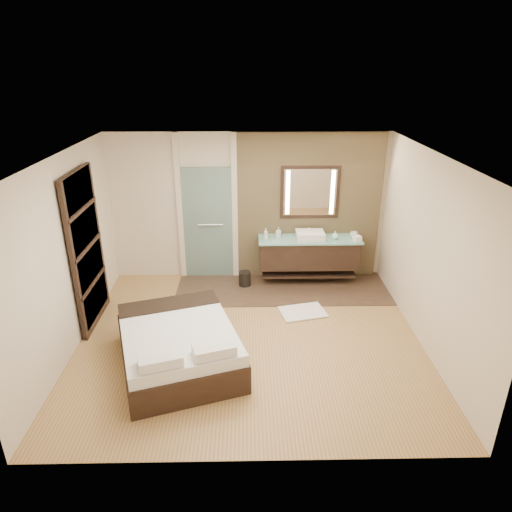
{
  "coord_description": "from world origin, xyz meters",
  "views": [
    {
      "loc": [
        -0.02,
        -5.75,
        3.81
      ],
      "look_at": [
        0.1,
        0.6,
        1.09
      ],
      "focal_mm": 32.0,
      "sensor_mm": 36.0,
      "label": 1
    }
  ],
  "objects_px": {
    "mirror_unit": "(310,192)",
    "waste_bin": "(245,279)",
    "vanity": "(309,253)",
    "bed": "(179,346)"
  },
  "relations": [
    {
      "from": "vanity",
      "to": "waste_bin",
      "type": "xyz_separation_m",
      "value": [
        -1.18,
        -0.16,
        -0.44
      ]
    },
    {
      "from": "mirror_unit",
      "to": "waste_bin",
      "type": "xyz_separation_m",
      "value": [
        -1.18,
        -0.4,
        -1.51
      ]
    },
    {
      "from": "mirror_unit",
      "to": "bed",
      "type": "distance_m",
      "value": 3.69
    },
    {
      "from": "bed",
      "to": "waste_bin",
      "type": "height_order",
      "value": "bed"
    },
    {
      "from": "vanity",
      "to": "bed",
      "type": "height_order",
      "value": "vanity"
    },
    {
      "from": "vanity",
      "to": "mirror_unit",
      "type": "height_order",
      "value": "mirror_unit"
    },
    {
      "from": "vanity",
      "to": "mirror_unit",
      "type": "relative_size",
      "value": 1.75
    },
    {
      "from": "mirror_unit",
      "to": "bed",
      "type": "relative_size",
      "value": 0.49
    },
    {
      "from": "vanity",
      "to": "bed",
      "type": "distance_m",
      "value": 3.26
    },
    {
      "from": "vanity",
      "to": "waste_bin",
      "type": "distance_m",
      "value": 1.27
    }
  ]
}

